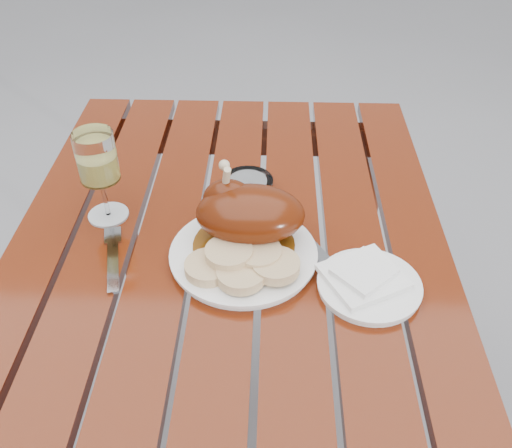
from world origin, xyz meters
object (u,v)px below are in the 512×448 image
(dinner_plate, at_px, (244,255))
(wine_glass, at_px, (101,177))
(side_plate, at_px, (369,286))
(table, at_px, (232,385))
(ashtray, at_px, (248,185))

(dinner_plate, relative_size, wine_glass, 1.43)
(wine_glass, xyz_separation_m, side_plate, (0.48, -0.18, -0.08))
(side_plate, bearing_deg, table, 164.79)
(dinner_plate, bearing_deg, wine_glass, 157.05)
(wine_glass, height_order, side_plate, wine_glass)
(table, distance_m, ashtray, 0.44)
(dinner_plate, distance_m, side_plate, 0.22)
(wine_glass, relative_size, side_plate, 1.05)
(table, height_order, wine_glass, wine_glass)
(table, relative_size, ashtray, 11.61)
(ashtray, bearing_deg, table, -97.75)
(table, relative_size, wine_glass, 6.61)
(table, bearing_deg, dinner_plate, 4.37)
(side_plate, relative_size, ashtray, 1.68)
(table, distance_m, dinner_plate, 0.38)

